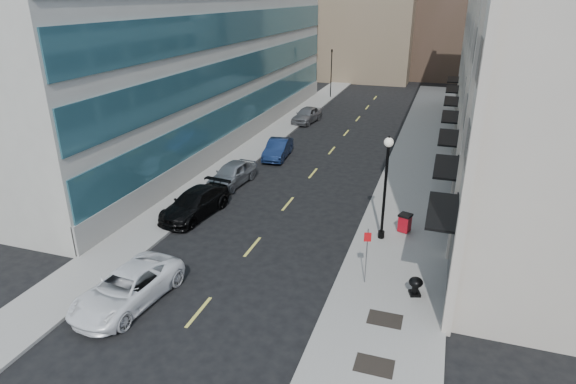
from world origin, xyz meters
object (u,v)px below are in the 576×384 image
Objects in this scene: car_silver_sedan at (232,174)px; urn_planter at (416,285)px; car_blue_sedan at (278,149)px; trash_bin at (405,222)px; traffic_signal at (332,52)px; sign_post at (367,249)px; lamppost at (386,180)px; car_white_van at (127,288)px; car_black_pickup at (195,203)px; car_grey_sedan at (307,115)px.

urn_planter is (13.40, -10.04, -0.13)m from car_silver_sedan.
trash_bin is (11.27, -10.59, -0.03)m from car_blue_sedan.
sign_post is at bearing -74.18° from traffic_signal.
lamppost is at bearing -115.30° from trash_bin.
car_silver_sedan is at bearing 102.24° from car_white_van.
car_white_van is 14.46m from car_silver_sedan.
car_silver_sedan is (-1.60, 14.37, 0.04)m from car_white_van.
car_silver_sedan is 5.45× the size of urn_planter.
car_silver_sedan is 6.76m from car_blue_sedan.
traffic_signal reaches higher than lamppost.
lamppost is 6.72× the size of urn_planter.
traffic_signal is 25.85m from car_blue_sedan.
traffic_signal is at bearing 107.80° from lamppost.
car_white_van is at bearing -159.81° from urn_planter.
car_silver_sedan reaches higher than car_white_van.
sign_post is at bearing -90.99° from lamppost.
lamppost reaches higher than trash_bin.
car_black_pickup is 11.99m from sign_post.
car_silver_sedan is at bearing 155.63° from lamppost.
trash_bin is at bearing -70.07° from traffic_signal.
car_white_van is 10.65m from sign_post.
traffic_signal is 46.68m from car_white_van.
trash_bin is 1.23× the size of urn_planter.
car_grey_sedan reaches higher than trash_bin.
car_blue_sedan is 19.29m from sign_post.
traffic_signal reaches higher than urn_planter.
sign_post is (9.52, 4.64, 1.13)m from car_white_van.
car_silver_sedan is 0.81× the size of lamppost.
trash_bin is 0.39× the size of sign_post.
car_white_van is 5.15× the size of trash_bin.
car_blue_sedan is 12.07m from car_grey_sedan.
car_grey_sedan is (0.00, 24.10, 0.02)m from car_black_pickup.
traffic_signal reaches higher than car_blue_sedan.
traffic_signal is 38.99m from lamppost.
car_grey_sedan is at bearing 115.00° from urn_planter.
sign_post is 2.60m from urn_planter.
car_black_pickup is at bearing 160.93° from urn_planter.
car_grey_sedan is at bearing 98.66° from car_white_van.
car_white_van is 1.16× the size of car_grey_sedan.
traffic_signal is at bearing 108.55° from urn_planter.
car_white_van is at bearing -93.77° from car_blue_sedan.
lamppost is at bearing -54.45° from car_blue_sedan.
lamppost is at bearing 49.98° from car_white_van.
traffic_signal is 44.61m from urn_planter.
lamppost is (-1.12, -1.16, 2.83)m from trash_bin.
car_white_van is at bearing -77.72° from car_silver_sedan.
urn_planter is at bearing -71.45° from traffic_signal.
car_white_van is 14.98m from trash_bin.
car_silver_sedan is at bearing 97.49° from car_black_pickup.
traffic_signal is 14.19m from car_grey_sedan.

